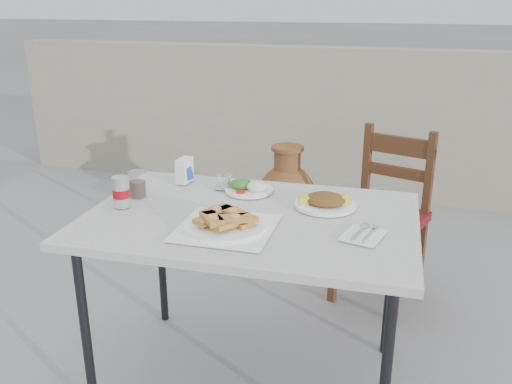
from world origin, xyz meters
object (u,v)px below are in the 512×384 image
(salad_rice_plate, at_px, (248,187))
(cola_glass, at_px, (138,185))
(chair, at_px, (384,214))
(pide_plate, at_px, (226,220))
(soda_can, at_px, (121,192))
(terracotta_urn, at_px, (286,202))
(cafe_table, at_px, (250,227))
(salad_chopped_plate, at_px, (325,201))
(napkin_holder, at_px, (185,170))
(condiment_caddy, at_px, (226,183))

(salad_rice_plate, distance_m, cola_glass, 0.47)
(chair, bearing_deg, pide_plate, -97.42)
(soda_can, bearing_deg, pide_plate, -9.60)
(cola_glass, distance_m, chair, 1.33)
(salad_rice_plate, bearing_deg, terracotta_urn, 95.57)
(cola_glass, distance_m, terracotta_urn, 1.41)
(cafe_table, relative_size, salad_chopped_plate, 5.30)
(cafe_table, bearing_deg, terracotta_urn, 98.40)
(napkin_holder, relative_size, chair, 0.12)
(napkin_holder, xyz_separation_m, condiment_caddy, (0.21, -0.02, -0.03))
(salad_chopped_plate, height_order, cola_glass, cola_glass)
(cola_glass, relative_size, terracotta_urn, 0.15)
(cola_glass, bearing_deg, pide_plate, -23.91)
(salad_rice_plate, bearing_deg, napkin_holder, 173.94)
(pide_plate, height_order, terracotta_urn, pide_plate)
(salad_rice_plate, height_order, salad_chopped_plate, salad_chopped_plate)
(pide_plate, xyz_separation_m, napkin_holder, (-0.37, 0.44, 0.02))
(cafe_table, height_order, condiment_caddy, condiment_caddy)
(salad_chopped_plate, xyz_separation_m, soda_can, (-0.77, -0.25, 0.04))
(salad_rice_plate, relative_size, cola_glass, 1.93)
(salad_chopped_plate, bearing_deg, terracotta_urn, 111.45)
(chair, xyz_separation_m, terracotta_urn, (-0.64, 0.43, -0.16))
(salad_rice_plate, bearing_deg, pide_plate, -82.95)
(napkin_holder, height_order, terracotta_urn, napkin_holder)
(cafe_table, bearing_deg, cola_glass, 173.87)
(cafe_table, height_order, terracotta_urn, cafe_table)
(salad_chopped_plate, bearing_deg, condiment_caddy, 168.93)
(pide_plate, bearing_deg, chair, 65.33)
(cafe_table, distance_m, pide_plate, 0.18)
(salad_chopped_plate, distance_m, cola_glass, 0.79)
(cafe_table, xyz_separation_m, terracotta_urn, (-0.20, 1.33, -0.39))
(salad_rice_plate, height_order, napkin_holder, napkin_holder)
(salad_rice_plate, height_order, terracotta_urn, salad_rice_plate)
(cola_glass, xyz_separation_m, terracotta_urn, (0.32, 1.28, -0.50))
(napkin_holder, bearing_deg, salad_chopped_plate, -7.05)
(pide_plate, height_order, cola_glass, cola_glass)
(soda_can, xyz_separation_m, cola_glass, (-0.00, 0.13, -0.01))
(terracotta_urn, bearing_deg, soda_can, -102.77)
(cafe_table, xyz_separation_m, cola_glass, (-0.52, 0.06, 0.10))
(cafe_table, xyz_separation_m, salad_rice_plate, (-0.09, 0.25, 0.07))
(pide_plate, relative_size, soda_can, 2.90)
(salad_rice_plate, distance_m, soda_can, 0.54)
(condiment_caddy, height_order, terracotta_urn, condiment_caddy)
(cafe_table, distance_m, chair, 1.04)
(cola_glass, bearing_deg, cafe_table, -6.13)
(soda_can, distance_m, cola_glass, 0.13)
(pide_plate, height_order, condiment_caddy, pide_plate)
(salad_rice_plate, bearing_deg, salad_chopped_plate, -12.32)
(pide_plate, bearing_deg, salad_chopped_plate, 47.76)
(soda_can, xyz_separation_m, terracotta_urn, (0.32, 1.41, -0.51))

